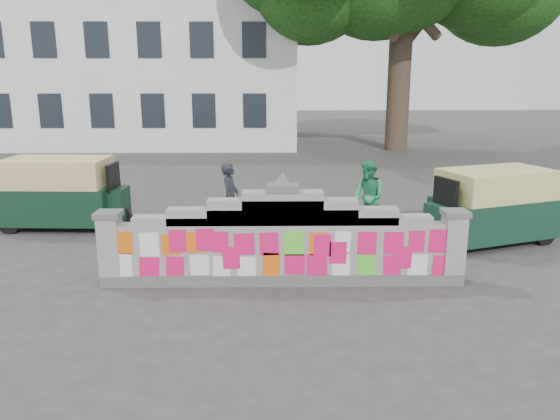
{
  "coord_description": "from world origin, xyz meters",
  "views": [
    {
      "loc": [
        -0.18,
        -9.17,
        3.61
      ],
      "look_at": [
        -0.03,
        1.0,
        1.1
      ],
      "focal_mm": 35.0,
      "sensor_mm": 36.0,
      "label": 1
    }
  ],
  "objects": [
    {
      "name": "pedestrian",
      "position": [
        2.06,
        3.24,
        0.86
      ],
      "size": [
        0.94,
        1.03,
        1.71
      ],
      "primitive_type": "imported",
      "rotation": [
        0.0,
        0.0,
        -1.13
      ],
      "color": "#28965D",
      "rests_on": "ground"
    },
    {
      "name": "rickshaw_left",
      "position": [
        -5.27,
        3.79,
        0.88
      ],
      "size": [
        3.09,
        1.53,
        1.69
      ],
      "rotation": [
        0.0,
        0.0,
        -0.04
      ],
      "color": "black",
      "rests_on": "ground"
    },
    {
      "name": "building",
      "position": [
        -7.0,
        21.98,
        4.01
      ],
      "size": [
        16.0,
        10.0,
        8.9
      ],
      "color": "silver",
      "rests_on": "ground"
    },
    {
      "name": "ground",
      "position": [
        0.0,
        0.0,
        0.0
      ],
      "size": [
        100.0,
        100.0,
        0.0
      ],
      "primitive_type": "plane",
      "color": "#383533",
      "rests_on": "ground"
    },
    {
      "name": "rickshaw_right",
      "position": [
        4.62,
        2.38,
        0.85
      ],
      "size": [
        3.04,
        2.16,
        1.64
      ],
      "rotation": [
        0.0,
        0.0,
        3.49
      ],
      "color": "#113423",
      "rests_on": "ground"
    },
    {
      "name": "cyclist_rider",
      "position": [
        -1.1,
        2.47,
        0.77
      ],
      "size": [
        0.46,
        0.62,
        1.53
      ],
      "primitive_type": "imported",
      "rotation": [
        0.0,
        0.0,
        1.39
      ],
      "color": "black",
      "rests_on": "ground"
    },
    {
      "name": "parapet_wall",
      "position": [
        -0.0,
        -0.01,
        0.75
      ],
      "size": [
        6.48,
        0.44,
        2.01
      ],
      "color": "#4C4C49",
      "rests_on": "ground"
    },
    {
      "name": "cyclist_bike",
      "position": [
        -1.1,
        2.47,
        0.45
      ],
      "size": [
        1.8,
        0.9,
        0.91
      ],
      "primitive_type": "imported",
      "rotation": [
        0.0,
        0.0,
        1.39
      ],
      "color": "black",
      "rests_on": "ground"
    }
  ]
}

